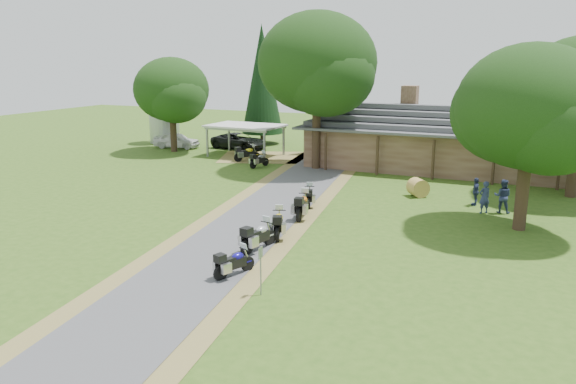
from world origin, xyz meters
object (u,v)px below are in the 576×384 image
at_px(car_white_sedan, 176,138).
at_px(motorcycle_row_e, 309,195).
at_px(silo, 164,113).
at_px(motorcycle_row_d, 302,204).
at_px(motorcycle_carport_b, 259,159).
at_px(car_dark_suv, 239,137).
at_px(motorcycle_row_b, 258,235).
at_px(lodge, 444,137).
at_px(motorcycle_carport_a, 247,153).
at_px(carport, 246,140).
at_px(motorcycle_row_a, 234,261).
at_px(hay_bale, 418,188).
at_px(motorcycle_row_c, 278,222).

relative_size(car_white_sedan, motorcycle_row_e, 3.00).
relative_size(silo, car_white_sedan, 1.08).
bearing_deg(motorcycle_row_e, motorcycle_row_d, 172.92).
relative_size(silo, motorcycle_carport_b, 3.29).
relative_size(car_dark_suv, motorcycle_row_b, 2.81).
bearing_deg(silo, lodge, -4.95).
xyz_separation_m(silo, motorcycle_row_b, (23.28, -25.15, -2.28)).
bearing_deg(silo, motorcycle_carport_b, -28.13).
bearing_deg(motorcycle_carport_a, motorcycle_row_b, -112.95).
relative_size(car_white_sedan, car_dark_suv, 0.95).
relative_size(carport, motorcycle_carport_b, 3.43).
bearing_deg(motorcycle_row_a, motorcycle_row_b, 29.83).
bearing_deg(hay_bale, motorcycle_carport_a, 157.21).
bearing_deg(lodge, silo, 175.05).
xyz_separation_m(silo, motorcycle_carport_b, (14.57, -7.79, -2.37)).
bearing_deg(hay_bale, car_dark_suv, 148.31).
relative_size(motorcycle_row_e, motorcycle_carport_b, 1.01).
height_order(car_dark_suv, motorcycle_row_c, car_dark_suv).
distance_m(car_dark_suv, motorcycle_row_e, 21.47).
relative_size(lodge, silo, 3.58).
bearing_deg(motorcycle_row_a, motorcycle_row_d, 25.42).
bearing_deg(silo, car_white_sedan, -38.25).
relative_size(car_dark_suv, motorcycle_row_c, 2.84).
distance_m(silo, car_dark_suv, 8.99).
bearing_deg(motorcycle_row_e, motorcycle_row_b, 165.18).
bearing_deg(carport, car_dark_suv, 130.04).
height_order(car_dark_suv, motorcycle_carport_b, car_dark_suv).
distance_m(silo, car_white_sedan, 4.47).
bearing_deg(motorcycle_row_c, motorcycle_row_d, -17.92).
distance_m(carport, motorcycle_row_a, 27.71).
relative_size(car_white_sedan, motorcycle_row_b, 2.67).
height_order(car_dark_suv, motorcycle_row_e, car_dark_suv).
bearing_deg(motorcycle_carport_a, car_white_sedan, 107.83).
bearing_deg(motorcycle_carport_b, motorcycle_row_e, -123.68).
relative_size(carport, motorcycle_row_c, 3.04).
height_order(motorcycle_row_d, motorcycle_carport_a, motorcycle_row_d).
xyz_separation_m(carport, motorcycle_row_d, (11.92, -15.93, -0.62)).
bearing_deg(motorcycle_row_e, car_dark_suv, 19.24).
height_order(motorcycle_row_c, hay_bale, motorcycle_row_c).
bearing_deg(carport, motorcycle_row_e, -47.71).
height_order(silo, motorcycle_row_d, silo).
bearing_deg(car_white_sedan, motorcycle_row_c, -145.64).
relative_size(silo, motorcycle_row_b, 2.89).
relative_size(carport, motorcycle_row_a, 3.54).
distance_m(motorcycle_row_b, motorcycle_carport_a, 22.15).
xyz_separation_m(car_white_sedan, car_dark_suv, (5.66, 1.91, 0.19)).
bearing_deg(motorcycle_carport_b, carport, 55.07).
xyz_separation_m(motorcycle_row_b, motorcycle_row_e, (-0.80, 8.09, -0.08)).
bearing_deg(motorcycle_row_c, motorcycle_row_b, 159.24).
bearing_deg(motorcycle_row_e, motorcycle_carport_b, 20.02).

